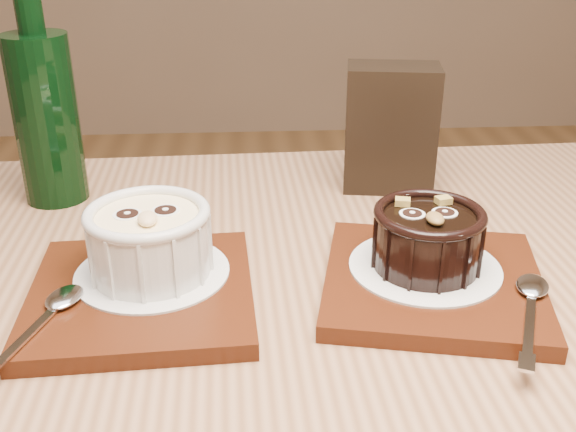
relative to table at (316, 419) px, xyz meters
name	(u,v)px	position (x,y,z in m)	size (l,w,h in m)	color
table	(316,419)	(0.00, 0.00, 0.00)	(1.23, 0.84, 0.75)	brown
tray_left	(142,294)	(-0.14, 0.05, 0.10)	(0.18, 0.18, 0.01)	#431B0B
doily_left	(153,272)	(-0.13, 0.07, 0.11)	(0.13, 0.13, 0.00)	silver
ramekin_white	(149,238)	(-0.13, 0.07, 0.14)	(0.10, 0.10, 0.06)	silver
spoon_left	(39,322)	(-0.21, -0.01, 0.11)	(0.03, 0.13, 0.01)	white
tray_right	(432,282)	(0.10, 0.05, 0.10)	(0.18, 0.18, 0.01)	#431B0B
doily_right	(425,267)	(0.10, 0.06, 0.11)	(0.13, 0.13, 0.00)	silver
ramekin_dark	(428,236)	(0.10, 0.06, 0.14)	(0.09, 0.09, 0.06)	black
spoon_right	(531,308)	(0.16, -0.01, 0.11)	(0.03, 0.13, 0.01)	white
condiment_stand	(390,128)	(0.11, 0.28, 0.16)	(0.10, 0.06, 0.14)	black
green_bottle	(45,112)	(-0.26, 0.27, 0.19)	(0.07, 0.07, 0.25)	black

